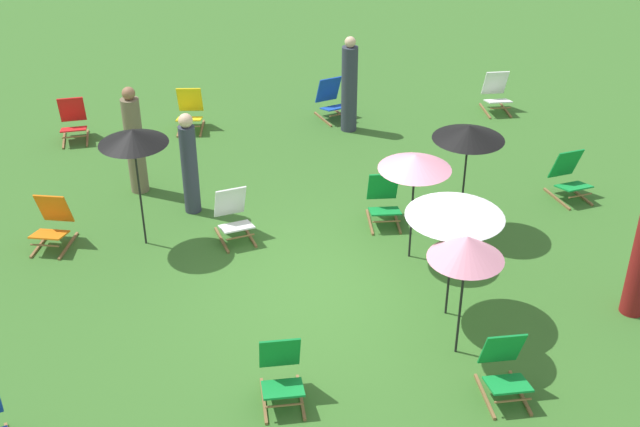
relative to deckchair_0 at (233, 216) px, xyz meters
The scene contains 19 objects.
ground_plane 2.08m from the deckchair_0, 51.03° to the right, with size 40.00×40.00×0.00m, color #386B28.
deckchair_0 is the anchor object (origin of this frame).
deckchair_1 5.66m from the deckchair_0, ahead, with size 0.59×0.82×0.83m.
deckchair_2 3.70m from the deckchair_0, 87.09° to the right, with size 0.52×0.78×0.83m.
deckchair_3 4.93m from the deckchair_0, 122.58° to the left, with size 0.50×0.77×0.83m.
deckchair_4 7.02m from the deckchair_0, 34.02° to the left, with size 0.53×0.79×0.83m.
deckchair_5 4.96m from the deckchair_0, 56.05° to the right, with size 0.52×0.78×0.83m.
deckchair_6 4.86m from the deckchair_0, 60.25° to the left, with size 0.66×0.86×0.83m.
deckchair_8 4.24m from the deckchair_0, 95.86° to the left, with size 0.59×0.83×0.83m.
deckchair_9 2.40m from the deckchair_0, ahead, with size 0.56×0.81×0.83m.
deckchair_10 2.74m from the deckchair_0, behind, with size 0.68×0.87×0.83m.
umbrella_0 3.83m from the deckchair_0, 43.66° to the right, with size 1.27×1.27×1.74m.
umbrella_1 4.29m from the deckchair_0, 52.90° to the right, with size 0.93×0.93×1.73m.
umbrella_2 2.99m from the deckchair_0, 22.58° to the right, with size 1.05×1.05×1.70m.
umbrella_3 3.78m from the deckchair_0, ahead, with size 1.08×1.08×1.80m.
umbrella_4 1.97m from the deckchair_0, behind, with size 1.01×1.01×1.91m.
person_0 1.20m from the deckchair_0, 121.66° to the left, with size 0.34×0.34×1.72m.
person_1 2.37m from the deckchair_0, 128.32° to the left, with size 0.32×0.32×1.89m.
person_2 4.47m from the deckchair_0, 53.69° to the left, with size 0.41×0.41×1.89m.
Camera 1 is at (-2.05, -9.41, 6.84)m, focal length 46.41 mm.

